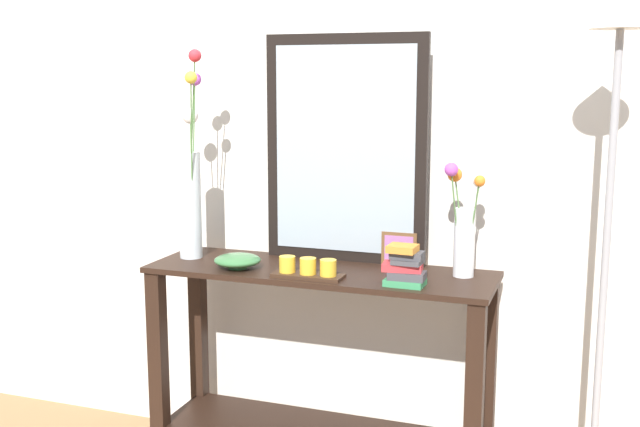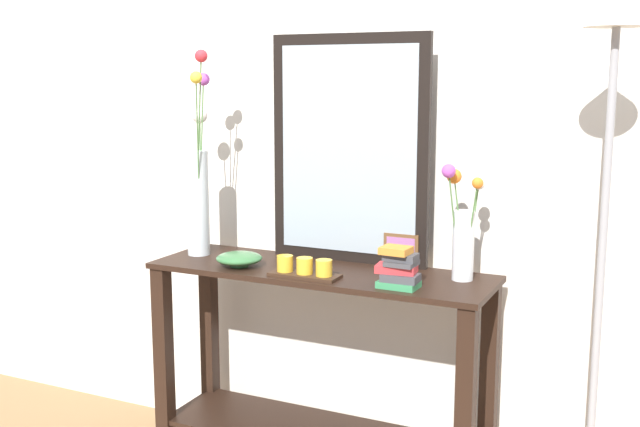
# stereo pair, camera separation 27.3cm
# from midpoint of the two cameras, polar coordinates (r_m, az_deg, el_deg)

# --- Properties ---
(wall_back) EXTENTS (6.40, 0.08, 2.70)m
(wall_back) POSITION_cam_midpoint_polar(r_m,az_deg,el_deg) (2.98, -0.59, 7.35)
(wall_back) COLOR silver
(wall_back) RESTS_ON ground
(console_table) EXTENTS (1.23, 0.38, 0.81)m
(console_table) POSITION_cam_midpoint_polar(r_m,az_deg,el_deg) (2.86, -2.77, -10.47)
(console_table) COLOR black
(console_table) RESTS_ON ground
(mirror_leaning) EXTENTS (0.60, 0.03, 0.82)m
(mirror_leaning) POSITION_cam_midpoint_polar(r_m,az_deg,el_deg) (2.83, -0.91, 4.67)
(mirror_leaning) COLOR black
(mirror_leaning) RESTS_ON console_table
(tall_vase_left) EXTENTS (0.14, 0.20, 0.77)m
(tall_vase_left) POSITION_cam_midpoint_polar(r_m,az_deg,el_deg) (2.96, -12.04, 1.81)
(tall_vase_left) COLOR silver
(tall_vase_left) RESTS_ON console_table
(vase_right) EXTENTS (0.13, 0.13, 0.39)m
(vase_right) POSITION_cam_midpoint_polar(r_m,az_deg,el_deg) (2.65, 7.58, -1.07)
(vase_right) COLOR silver
(vase_right) RESTS_ON console_table
(candle_tray) EXTENTS (0.24, 0.09, 0.07)m
(candle_tray) POSITION_cam_midpoint_polar(r_m,az_deg,el_deg) (2.65, -3.86, -4.11)
(candle_tray) COLOR #382316
(candle_tray) RESTS_ON console_table
(picture_frame_small) EXTENTS (0.13, 0.01, 0.12)m
(picture_frame_small) POSITION_cam_midpoint_polar(r_m,az_deg,el_deg) (2.81, 3.02, -2.63)
(picture_frame_small) COLOR brown
(picture_frame_small) RESTS_ON console_table
(decorative_bowl) EXTENTS (0.17, 0.17, 0.05)m
(decorative_bowl) POSITION_cam_midpoint_polar(r_m,az_deg,el_deg) (2.80, -8.81, -3.42)
(decorative_bowl) COLOR #38703D
(decorative_bowl) RESTS_ON console_table
(book_stack) EXTENTS (0.15, 0.10, 0.13)m
(book_stack) POSITION_cam_midpoint_polar(r_m,az_deg,el_deg) (2.54, 3.17, -3.93)
(book_stack) COLOR #388E56
(book_stack) RESTS_ON console_table
(floor_lamp) EXTENTS (0.24, 0.24, 1.72)m
(floor_lamp) POSITION_cam_midpoint_polar(r_m,az_deg,el_deg) (2.43, 17.42, 1.89)
(floor_lamp) COLOR #9E9EA3
(floor_lamp) RESTS_ON ground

